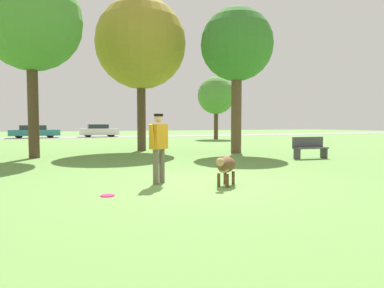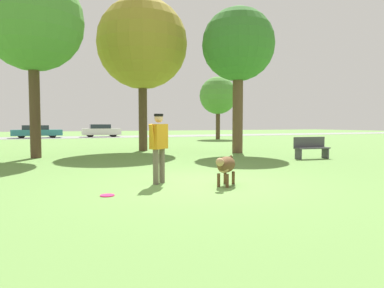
{
  "view_description": "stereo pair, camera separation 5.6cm",
  "coord_description": "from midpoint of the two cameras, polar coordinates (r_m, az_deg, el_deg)",
  "views": [
    {
      "loc": [
        -3.25,
        -6.99,
        1.34
      ],
      "look_at": [
        -0.2,
        -0.13,
        0.9
      ],
      "focal_mm": 32.0,
      "sensor_mm": 36.0,
      "label": 1
    },
    {
      "loc": [
        -3.2,
        -7.02,
        1.34
      ],
      "look_at": [
        -0.2,
        -0.13,
        0.9
      ],
      "focal_mm": 32.0,
      "sensor_mm": 36.0,
      "label": 2
    }
  ],
  "objects": [
    {
      "name": "ground_plane",
      "position": [
        7.83,
        1.14,
        -6.51
      ],
      "size": [
        120.0,
        120.0,
        0.0
      ],
      "primitive_type": "plane",
      "color": "#608C42"
    },
    {
      "name": "tree_mid_center",
      "position": [
        17.76,
        -8.19,
        16.15
      ],
      "size": [
        4.46,
        4.46,
        7.54
      ],
      "color": "#4C3826",
      "rests_on": "ground_plane"
    },
    {
      "name": "tree_near_right",
      "position": [
        16.39,
        7.81,
        15.89
      ],
      "size": [
        3.32,
        3.32,
        6.64
      ],
      "color": "brown",
      "rests_on": "ground_plane"
    },
    {
      "name": "tree_near_left",
      "position": [
        15.32,
        -24.95,
        18.06
      ],
      "size": [
        3.88,
        3.88,
        7.29
      ],
      "color": "#4C3826",
      "rests_on": "ground_plane"
    },
    {
      "name": "park_bench",
      "position": [
        14.01,
        19.32,
        -0.48
      ],
      "size": [
        1.43,
        0.53,
        0.84
      ],
      "rotation": [
        0.0,
        0.0,
        -0.09
      ],
      "color": "#47474C",
      "rests_on": "ground_plane"
    },
    {
      "name": "far_road_strip",
      "position": [
        36.39,
        -18.46,
        1.07
      ],
      "size": [
        120.0,
        6.0,
        0.01
      ],
      "color": "gray",
      "rests_on": "ground_plane"
    },
    {
      "name": "frisbee",
      "position": [
        6.63,
        -13.71,
        -8.32
      ],
      "size": [
        0.27,
        0.27,
        0.02
      ],
      "color": "#E52366",
      "rests_on": "ground_plane"
    },
    {
      "name": "tree_far_right",
      "position": [
        30.74,
        4.41,
        8.02
      ],
      "size": [
        3.3,
        3.3,
        5.53
      ],
      "color": "#4C3826",
      "rests_on": "ground_plane"
    },
    {
      "name": "dog",
      "position": [
        7.45,
        5.85,
        -3.57
      ],
      "size": [
        0.89,
        0.83,
        0.64
      ],
      "rotation": [
        0.0,
        0.0,
        3.89
      ],
      "color": "brown",
      "rests_on": "ground_plane"
    },
    {
      "name": "person",
      "position": [
        7.68,
        -5.35,
        0.22
      ],
      "size": [
        0.6,
        0.46,
        1.57
      ],
      "rotation": [
        0.0,
        0.0,
        0.61
      ],
      "color": "#665B4C",
      "rests_on": "ground_plane"
    },
    {
      "name": "parked_car_white",
      "position": [
        36.78,
        -14.86,
        2.17
      ],
      "size": [
        3.94,
        1.82,
        1.31
      ],
      "rotation": [
        0.0,
        0.0,
        -0.04
      ],
      "color": "white",
      "rests_on": "ground_plane"
    },
    {
      "name": "parked_car_teal",
      "position": [
        36.06,
        -24.43,
        1.91
      ],
      "size": [
        4.54,
        1.88,
        1.23
      ],
      "rotation": [
        0.0,
        0.0,
        0.03
      ],
      "color": "teal",
      "rests_on": "ground_plane"
    }
  ]
}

